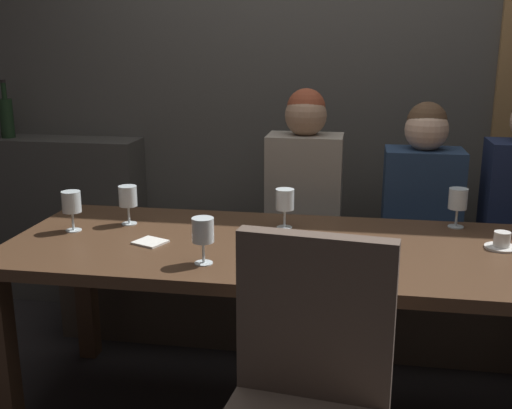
% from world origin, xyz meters
% --- Properties ---
extents(back_wall_tiled, '(6.00, 0.12, 3.00)m').
position_xyz_m(back_wall_tiled, '(0.00, 1.22, 1.50)').
color(back_wall_tiled, '#4C4944').
rests_on(back_wall_tiled, ground).
extents(back_counter, '(1.10, 0.28, 0.95)m').
position_xyz_m(back_counter, '(-1.55, 1.04, 0.47)').
color(back_counter, '#413E3A').
rests_on(back_counter, ground).
extents(dining_table, '(2.20, 0.84, 0.74)m').
position_xyz_m(dining_table, '(0.00, 0.00, 0.65)').
color(dining_table, '#412B1C').
rests_on(dining_table, ground).
extents(banquette_bench, '(2.50, 0.44, 0.45)m').
position_xyz_m(banquette_bench, '(0.00, 0.70, 0.23)').
color(banquette_bench, '#40352A').
rests_on(banquette_bench, ground).
extents(chair_near_side, '(0.49, 0.49, 0.98)m').
position_xyz_m(chair_near_side, '(0.10, -0.72, 0.56)').
color(chair_near_side, '#4C3321').
rests_on(chair_near_side, ground).
extents(diner_redhead, '(0.36, 0.24, 0.82)m').
position_xyz_m(diner_redhead, '(-0.03, 0.72, 0.84)').
color(diner_redhead, '#9E9384').
rests_on(diner_redhead, banquette_bench).
extents(diner_bearded, '(0.36, 0.24, 0.77)m').
position_xyz_m(diner_bearded, '(0.53, 0.72, 0.81)').
color(diner_bearded, navy).
rests_on(diner_bearded, banquette_bench).
extents(wine_bottle_dark_red, '(0.08, 0.08, 0.33)m').
position_xyz_m(wine_bottle_dark_red, '(-1.76, 1.02, 1.07)').
color(wine_bottle_dark_red, black).
rests_on(wine_bottle_dark_red, back_counter).
extents(wine_glass_end_left, '(0.08, 0.08, 0.16)m').
position_xyz_m(wine_glass_end_left, '(0.63, 0.34, 0.85)').
color(wine_glass_end_left, silver).
rests_on(wine_glass_end_left, dining_table).
extents(wine_glass_center_front, '(0.08, 0.08, 0.16)m').
position_xyz_m(wine_glass_center_front, '(-0.91, 0.03, 0.85)').
color(wine_glass_center_front, silver).
rests_on(wine_glass_center_front, dining_table).
extents(wine_glass_end_right, '(0.08, 0.08, 0.16)m').
position_xyz_m(wine_glass_end_right, '(-0.07, 0.21, 0.86)').
color(wine_glass_end_right, silver).
rests_on(wine_glass_end_right, dining_table).
extents(wine_glass_near_left, '(0.08, 0.08, 0.16)m').
position_xyz_m(wine_glass_near_left, '(-0.29, -0.25, 0.86)').
color(wine_glass_near_left, silver).
rests_on(wine_glass_near_left, dining_table).
extents(wine_glass_far_right, '(0.08, 0.08, 0.16)m').
position_xyz_m(wine_glass_far_right, '(-0.72, 0.16, 0.85)').
color(wine_glass_far_right, silver).
rests_on(wine_glass_far_right, dining_table).
extents(espresso_cup, '(0.12, 0.12, 0.06)m').
position_xyz_m(espresso_cup, '(0.76, 0.09, 0.77)').
color(espresso_cup, white).
rests_on(espresso_cup, dining_table).
extents(dessert_plate, '(0.19, 0.19, 0.05)m').
position_xyz_m(dessert_plate, '(-0.03, -0.04, 0.75)').
color(dessert_plate, white).
rests_on(dessert_plate, dining_table).
extents(fork_on_table, '(0.03, 0.17, 0.01)m').
position_xyz_m(fork_on_table, '(-0.17, -0.06, 0.74)').
color(fork_on_table, silver).
rests_on(fork_on_table, dining_table).
extents(folded_napkin, '(0.14, 0.13, 0.01)m').
position_xyz_m(folded_napkin, '(-0.55, -0.07, 0.74)').
color(folded_napkin, silver).
rests_on(folded_napkin, dining_table).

